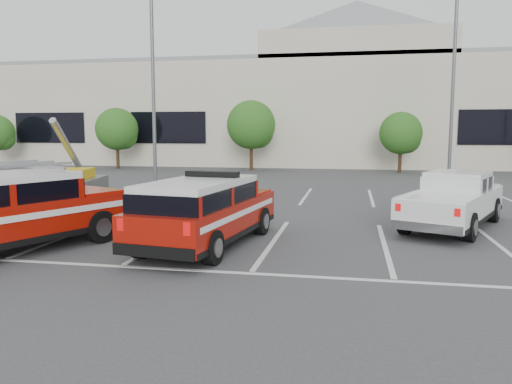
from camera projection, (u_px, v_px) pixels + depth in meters
ground at (273, 242)px, 12.42m from camera, size 120.00×120.00×0.00m
stall_markings at (294, 213)px, 16.81m from camera, size 23.00×15.00×0.01m
convention_building at (333, 108)px, 42.87m from camera, size 60.00×16.99×13.20m
tree_left at (118, 131)px, 36.36m from camera, size 3.07×3.07×4.42m
tree_mid_left at (253, 127)px, 34.46m from camera, size 3.37×3.37×4.85m
tree_mid_right at (402, 135)px, 32.65m from camera, size 2.77×2.77×3.99m
light_pole_left at (153, 82)px, 24.98m from camera, size 0.90×0.60×10.24m
light_pole_mid at (453, 84)px, 26.08m from camera, size 0.90×0.60×10.24m
fire_chief_suv at (205, 216)px, 11.89m from camera, size 2.51×5.23×1.77m
white_pickup at (453, 206)px, 14.20m from camera, size 3.70×5.40×1.57m
ladder_suv at (9, 217)px, 11.31m from camera, size 3.92×5.53×2.03m
utility_rig at (60, 192)px, 17.33m from camera, size 3.30×4.14×3.19m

